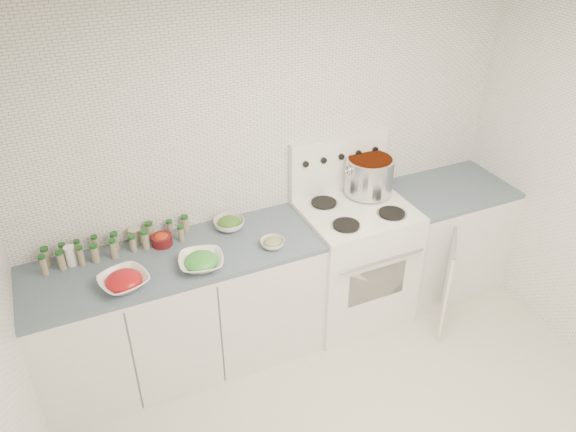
% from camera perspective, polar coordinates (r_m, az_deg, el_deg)
% --- Properties ---
extents(room_walls, '(3.54, 3.04, 2.52)m').
position_cam_1_polar(room_walls, '(2.56, 12.04, -2.10)').
color(room_walls, white).
rests_on(room_walls, ground).
extents(counter_left, '(1.85, 0.62, 0.90)m').
position_cam_1_polar(counter_left, '(3.84, -10.80, -9.56)').
color(counter_left, white).
rests_on(counter_left, ground).
extents(stove, '(0.76, 0.70, 1.36)m').
position_cam_1_polar(stove, '(4.19, 6.58, -4.28)').
color(stove, white).
rests_on(stove, ground).
extents(counter_right, '(0.89, 0.93, 0.90)m').
position_cam_1_polar(counter_right, '(4.63, 15.37, -2.12)').
color(counter_right, white).
rests_on(counter_right, ground).
extents(stock_pot, '(0.37, 0.35, 0.27)m').
position_cam_1_polar(stock_pot, '(4.07, 8.23, 4.25)').
color(stock_pot, silver).
rests_on(stock_pot, stove).
extents(bowl_tomato, '(0.34, 0.34, 0.09)m').
position_cam_1_polar(bowl_tomato, '(3.38, -16.34, -6.33)').
color(bowl_tomato, white).
rests_on(bowl_tomato, counter_left).
extents(bowl_snowpea, '(0.32, 0.32, 0.09)m').
position_cam_1_polar(bowl_snowpea, '(3.43, -8.81, -4.58)').
color(bowl_snowpea, white).
rests_on(bowl_snowpea, counter_left).
extents(bowl_broccoli, '(0.27, 0.27, 0.08)m').
position_cam_1_polar(bowl_broccoli, '(3.76, -5.99, -0.73)').
color(bowl_broccoli, white).
rests_on(bowl_broccoli, counter_left).
extents(bowl_zucchini, '(0.20, 0.20, 0.06)m').
position_cam_1_polar(bowl_zucchini, '(3.57, -1.58, -2.74)').
color(bowl_zucchini, white).
rests_on(bowl_zucchini, counter_left).
extents(bowl_pepper, '(0.13, 0.13, 0.08)m').
position_cam_1_polar(bowl_pepper, '(3.67, -12.69, -2.33)').
color(bowl_pepper, '#530E10').
rests_on(bowl_pepper, counter_left).
extents(salt_canister, '(0.08, 0.08, 0.13)m').
position_cam_1_polar(salt_canister, '(3.64, -21.23, -3.78)').
color(salt_canister, white).
rests_on(salt_canister, counter_left).
extents(tin_can, '(0.09, 0.09, 0.10)m').
position_cam_1_polar(tin_can, '(3.73, -15.28, -1.96)').
color(tin_can, '#B9B59C').
rests_on(tin_can, counter_left).
extents(spice_cluster, '(0.93, 0.16, 0.14)m').
position_cam_1_polar(spice_cluster, '(3.66, -17.54, -2.81)').
color(spice_cluster, gray).
rests_on(spice_cluster, counter_left).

